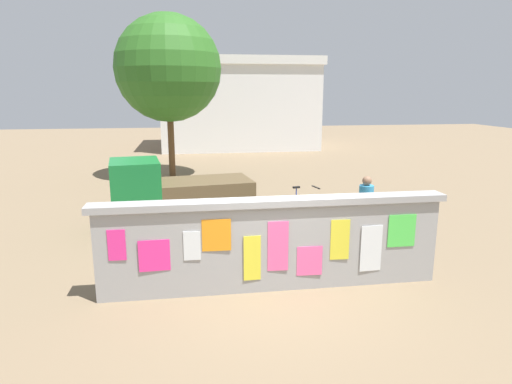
{
  "coord_description": "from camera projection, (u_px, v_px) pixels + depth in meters",
  "views": [
    {
      "loc": [
        -1.47,
        -7.51,
        3.56
      ],
      "look_at": [
        0.02,
        2.16,
        1.34
      ],
      "focal_mm": 31.27,
      "sensor_mm": 36.0,
      "label": 1
    }
  ],
  "objects": [
    {
      "name": "person_walking",
      "position": [
        366.0,
        202.0,
        10.53
      ],
      "size": [
        0.44,
        0.44,
        1.62
      ],
      "color": "#338CBF",
      "rests_on": "ground"
    },
    {
      "name": "building_background",
      "position": [
        237.0,
        103.0,
        28.78
      ],
      "size": [
        9.78,
        6.81,
        5.55
      ],
      "color": "white",
      "rests_on": "ground"
    },
    {
      "name": "motorcycle",
      "position": [
        305.0,
        230.0,
        10.13
      ],
      "size": [
        1.9,
        0.56,
        0.87
      ],
      "color": "black",
      "rests_on": "ground"
    },
    {
      "name": "poster_wall",
      "position": [
        273.0,
        243.0,
        8.05
      ],
      "size": [
        6.4,
        0.42,
        1.7
      ],
      "color": "#9A9A9A",
      "rests_on": "ground"
    },
    {
      "name": "bicycle_near",
      "position": [
        301.0,
        206.0,
        12.63
      ],
      "size": [
        1.68,
        0.53,
        0.95
      ],
      "color": "black",
      "rests_on": "ground"
    },
    {
      "name": "ground",
      "position": [
        231.0,
        193.0,
        15.96
      ],
      "size": [
        60.0,
        60.0,
        0.0
      ],
      "primitive_type": "plane",
      "color": "#7A664C"
    },
    {
      "name": "tree_roadside",
      "position": [
        168.0,
        68.0,
        18.08
      ],
      "size": [
        4.32,
        4.32,
        6.62
      ],
      "color": "brown",
      "rests_on": "ground"
    },
    {
      "name": "auto_rickshaw_truck",
      "position": [
        175.0,
        194.0,
        11.72
      ],
      "size": [
        3.77,
        1.97,
        1.85
      ],
      "color": "black",
      "rests_on": "ground"
    }
  ]
}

